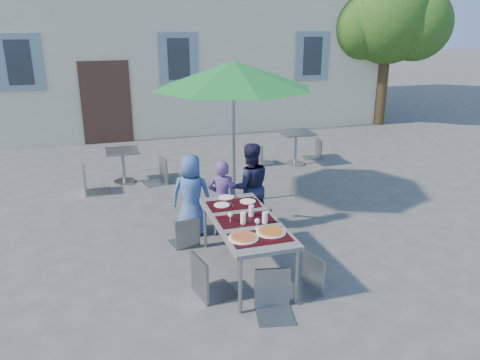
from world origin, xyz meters
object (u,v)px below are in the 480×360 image
object	(u,v)px
cafe_table_0	(123,161)
cafe_table_1	(296,142)
pizza_near_left	(243,237)
chair_4	(308,254)
child_1	(222,199)
chair_2	(256,202)
chair_3	(207,251)
dining_table	(246,224)
bg_chair_r_0	(158,156)
child_0	(191,195)
pizza_near_right	(271,231)
chair_0	(185,215)
bg_chair_r_1	(315,137)
patio_umbrella	(234,76)
child_2	(250,187)
chair_5	(274,269)
bg_chair_l_0	(89,162)
bg_chair_l_1	(261,142)
chair_1	(236,207)

from	to	relation	value
cafe_table_0	cafe_table_1	bearing A→B (deg)	2.17
pizza_near_left	chair_4	size ratio (longest dim) A/B	0.41
child_1	chair_2	xyz separation A→B (m)	(0.44, -0.31, 0.00)
chair_3	cafe_table_1	bearing A→B (deg)	55.99
dining_table	chair_2	world-z (taller)	chair_2
pizza_near_left	dining_table	bearing A→B (deg)	69.52
bg_chair_r_0	child_0	bearing A→B (deg)	-86.31
child_0	pizza_near_right	bearing A→B (deg)	131.85
chair_0	bg_chair_r_1	bearing A→B (deg)	43.93
pizza_near_right	bg_chair_r_1	world-z (taller)	bg_chair_r_1
chair_4	patio_umbrella	xyz separation A→B (m)	(0.01, 3.16, 1.78)
pizza_near_left	child_2	world-z (taller)	child_2
chair_2	chair_3	bearing A→B (deg)	-129.49
chair_5	bg_chair_l_0	distance (m)	5.10
patio_umbrella	cafe_table_1	bearing A→B (deg)	42.91
bg_chair_l_1	pizza_near_left	bearing A→B (deg)	-111.74
child_1	chair_1	distance (m)	0.26
chair_1	cafe_table_1	bearing A→B (deg)	54.06
cafe_table_0	chair_2	bearing A→B (deg)	-62.83
pizza_near_right	bg_chair_r_0	bearing A→B (deg)	99.60
chair_1	chair_0	bearing A→B (deg)	-178.70
child_0	pizza_near_left	bearing A→B (deg)	121.08
dining_table	child_0	distance (m)	1.47
pizza_near_left	child_0	xyz separation A→B (m)	(-0.22, 1.93, -0.14)
pizza_near_right	chair_4	xyz separation A→B (m)	(0.41, -0.21, -0.26)
chair_0	chair_4	bearing A→B (deg)	-54.73
dining_table	chair_1	world-z (taller)	chair_1
chair_2	bg_chair_r_1	xyz separation A→B (m)	(2.86, 3.89, -0.10)
pizza_near_left	bg_chair_l_1	distance (m)	5.57
bg_chair_r_1	chair_5	bearing A→B (deg)	-119.84
chair_0	cafe_table_1	world-z (taller)	chair_0
pizza_near_right	patio_umbrella	world-z (taller)	patio_umbrella
chair_3	chair_5	size ratio (longest dim) A/B	1.08
chair_0	bg_chair_r_0	bearing A→B (deg)	89.58
child_2	cafe_table_0	bearing A→B (deg)	-54.58
patio_umbrella	cafe_table_1	distance (m)	3.29
child_1	bg_chair_l_0	world-z (taller)	child_1
pizza_near_right	chair_3	xyz separation A→B (m)	(-0.77, 0.07, -0.18)
pizza_near_right	child_2	distance (m)	1.82
cafe_table_0	bg_chair_r_0	bearing A→B (deg)	-19.05
bg_chair_l_1	dining_table	bearing A→B (deg)	-111.88
chair_5	cafe_table_0	xyz separation A→B (m)	(-1.30, 5.18, -0.09)
pizza_near_left	bg_chair_r_0	bearing A→B (deg)	94.96
dining_table	child_2	bearing A→B (deg)	69.63
child_0	cafe_table_0	size ratio (longest dim) A/B	1.83
chair_0	bg_chair_l_0	world-z (taller)	bg_chair_l_0
pizza_near_left	chair_4	world-z (taller)	chair_4
pizza_near_right	chair_4	world-z (taller)	chair_4
bg_chair_l_1	bg_chair_r_0	bearing A→B (deg)	-165.13
chair_2	chair_4	xyz separation A→B (m)	(0.12, -1.56, -0.10)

